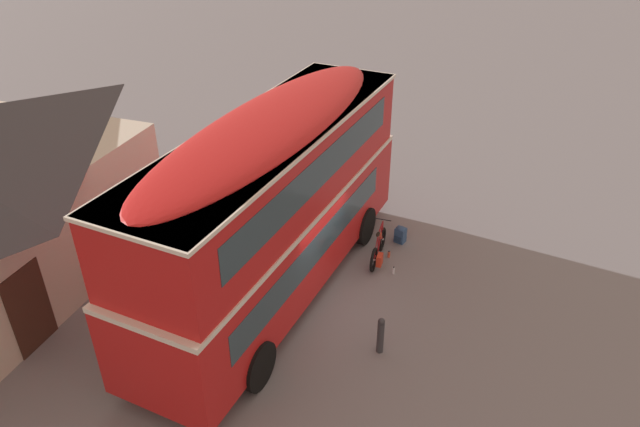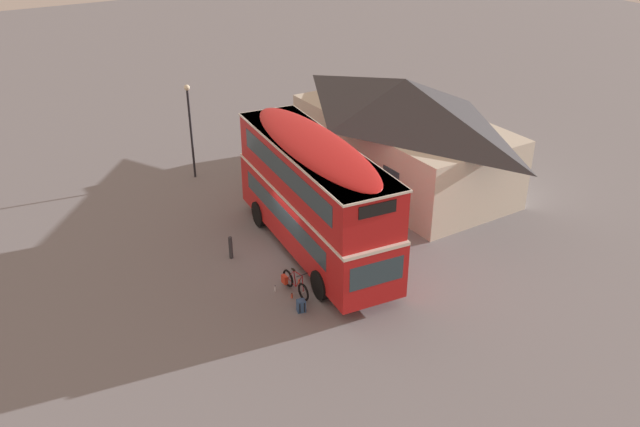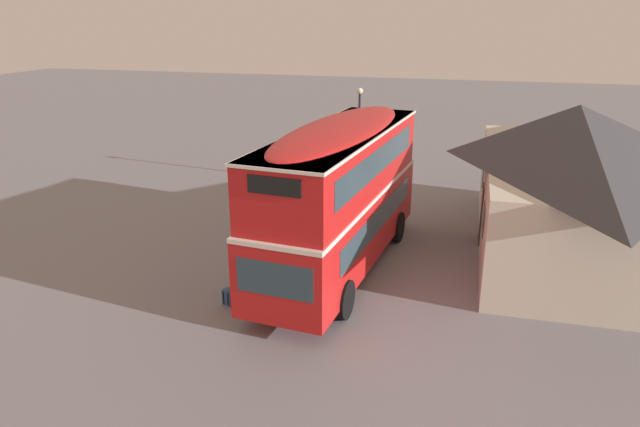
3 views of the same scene
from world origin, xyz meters
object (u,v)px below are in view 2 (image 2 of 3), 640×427
at_px(touring_bicycle, 294,284).
at_px(water_bottle_red_squeeze, 292,296).
at_px(double_decker_bus, 314,192).
at_px(kerb_bollard, 231,247).
at_px(street_lamp, 190,121).
at_px(backpack_on_ground, 301,305).
at_px(water_bottle_clear_plastic, 275,288).

height_order(touring_bicycle, water_bottle_red_squeeze, touring_bicycle).
distance_m(double_decker_bus, kerb_bollard, 3.95).
bearing_deg(street_lamp, water_bottle_red_squeeze, -4.74).
relative_size(touring_bicycle, kerb_bollard, 1.80).
bearing_deg(water_bottle_red_squeeze, kerb_bollard, -169.01).
distance_m(backpack_on_ground, street_lamp, 12.86).
relative_size(double_decker_bus, water_bottle_red_squeeze, 48.47).
xyz_separation_m(water_bottle_red_squeeze, kerb_bollard, (-3.66, -0.71, 0.40)).
xyz_separation_m(backpack_on_ground, street_lamp, (-12.54, 1.08, 2.64)).
bearing_deg(water_bottle_red_squeeze, double_decker_bus, 135.26).
relative_size(street_lamp, kerb_bollard, 4.86).
relative_size(double_decker_bus, touring_bicycle, 5.71).
relative_size(backpack_on_ground, water_bottle_red_squeeze, 2.49).
relative_size(backpack_on_ground, kerb_bollard, 0.53).
xyz_separation_m(touring_bicycle, water_bottle_red_squeeze, (0.27, -0.25, -0.28)).
distance_m(water_bottle_clear_plastic, water_bottle_red_squeeze, 0.77).
distance_m(water_bottle_red_squeeze, street_lamp, 12.04).
bearing_deg(touring_bicycle, backpack_on_ground, -17.72).
distance_m(water_bottle_clear_plastic, street_lamp, 11.39).
xyz_separation_m(double_decker_bus, street_lamp, (-9.30, -1.38, 0.26)).
height_order(water_bottle_red_squeeze, street_lamp, street_lamp).
height_order(street_lamp, kerb_bollard, street_lamp).
bearing_deg(touring_bicycle, double_decker_bus, 135.05).
xyz_separation_m(double_decker_bus, touring_bicycle, (2.11, -2.10, -2.27)).
bearing_deg(backpack_on_ground, water_bottle_red_squeeze, 172.49).
distance_m(double_decker_bus, backpack_on_ground, 4.72).
bearing_deg(kerb_bollard, touring_bicycle, 15.78).
bearing_deg(water_bottle_red_squeeze, water_bottle_clear_plastic, -156.48).
height_order(touring_bicycle, water_bottle_clear_plastic, touring_bicycle).
height_order(double_decker_bus, street_lamp, double_decker_bus).
xyz_separation_m(water_bottle_red_squeeze, street_lamp, (-11.67, 0.97, 2.81)).
distance_m(water_bottle_clear_plastic, kerb_bollard, 3.01).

